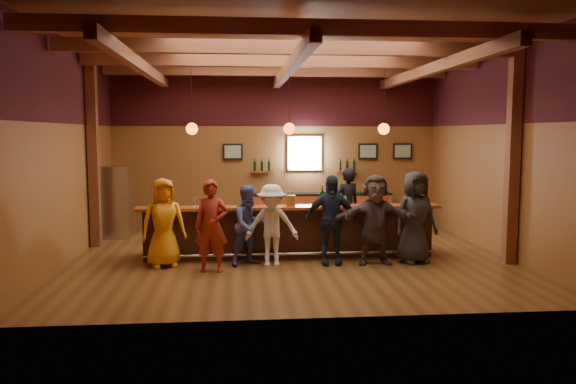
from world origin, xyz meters
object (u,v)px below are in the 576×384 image
(customer_orange, at_px, (164,223))
(customer_brown, at_px, (375,219))
(customer_navy, at_px, (331,220))
(ice_bucket, at_px, (291,201))
(stainless_fridge, at_px, (117,202))
(bar_counter, at_px, (289,231))
(customer_denim, at_px, (250,225))
(customer_redvest, at_px, (211,226))
(customer_white, at_px, (272,225))
(bartender, at_px, (347,206))
(bottle_a, at_px, (322,199))
(back_bar_cabinet, at_px, (320,210))
(customer_dark, at_px, (415,217))

(customer_orange, bearing_deg, customer_brown, -19.65)
(customer_navy, xyz_separation_m, ice_bucket, (-0.74, 0.60, 0.32))
(stainless_fridge, bearing_deg, bar_counter, -30.76)
(customer_orange, xyz_separation_m, customer_denim, (1.67, 0.01, -0.08))
(customer_redvest, xyz_separation_m, customer_navy, (2.33, 0.39, 0.02))
(stainless_fridge, xyz_separation_m, customer_redvest, (2.52, -3.75, -0.03))
(customer_white, distance_m, customer_navy, 1.18)
(customer_denim, bearing_deg, ice_bucket, 0.24)
(ice_bucket, bearing_deg, customer_redvest, -148.12)
(bartender, bearing_deg, customer_navy, 47.63)
(customer_navy, bearing_deg, bottle_a, 97.18)
(bottle_a, bearing_deg, customer_navy, -84.25)
(bar_counter, height_order, customer_white, customer_white)
(customer_denim, bearing_deg, customer_brown, -32.83)
(bar_counter, height_order, customer_brown, customer_brown)
(back_bar_cabinet, relative_size, bottle_a, 12.10)
(bar_counter, bearing_deg, back_bar_cabinet, 71.66)
(customer_dark, relative_size, bottle_a, 5.62)
(customer_white, bearing_deg, bar_counter, 66.66)
(customer_brown, height_order, ice_bucket, customer_brown)
(back_bar_cabinet, height_order, customer_navy, customer_navy)
(customer_orange, distance_m, customer_denim, 1.68)
(customer_dark, xyz_separation_m, bartender, (-1.00, 1.97, -0.03))
(bar_counter, bearing_deg, customer_denim, -137.42)
(bartender, bearing_deg, customer_denim, 16.14)
(customer_redvest, height_order, customer_brown, customer_brown)
(bar_counter, distance_m, customer_white, 1.04)
(stainless_fridge, height_order, customer_orange, stainless_fridge)
(customer_orange, relative_size, bartender, 0.97)
(stainless_fridge, bearing_deg, ice_bucket, -33.87)
(stainless_fridge, bearing_deg, customer_navy, -34.70)
(back_bar_cabinet, relative_size, ice_bucket, 18.26)
(stainless_fridge, bearing_deg, bartender, -14.23)
(customer_redvest, bearing_deg, customer_denim, 41.79)
(back_bar_cabinet, relative_size, bartender, 2.22)
(customer_denim, xyz_separation_m, ice_bucket, (0.87, 0.49, 0.42))
(customer_dark, height_order, bottle_a, customer_dark)
(customer_white, bearing_deg, back_bar_cabinet, 72.40)
(customer_navy, bearing_deg, customer_white, -178.83)
(customer_denim, xyz_separation_m, customer_white, (0.44, -0.11, 0.01))
(stainless_fridge, bearing_deg, customer_brown, -30.67)
(customer_orange, relative_size, customer_redvest, 1.00)
(customer_redvest, relative_size, ice_bucket, 7.98)
(bottle_a, bearing_deg, stainless_fridge, 151.18)
(stainless_fridge, distance_m, customer_navy, 5.90)
(bottle_a, bearing_deg, customer_orange, -168.92)
(back_bar_cabinet, bearing_deg, stainless_fridge, -168.07)
(bar_counter, height_order, bottle_a, bottle_a)
(bartender, xyz_separation_m, ice_bucket, (-1.46, -1.35, 0.32))
(stainless_fridge, distance_m, customer_denim, 4.59)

